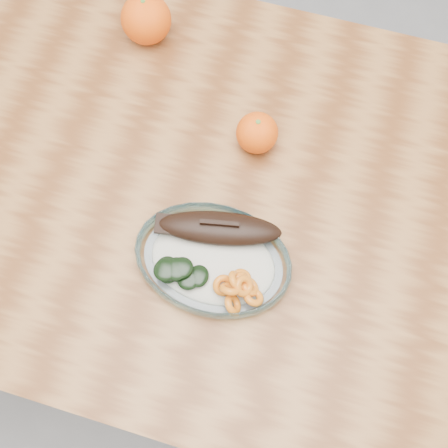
# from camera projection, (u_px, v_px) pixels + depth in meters

# --- Properties ---
(ground) EXTENTS (3.00, 3.00, 0.00)m
(ground) POSITION_uv_depth(u_px,v_px,m) (201.00, 293.00, 1.63)
(ground) COLOR slate
(ground) RESTS_ON ground
(dining_table) EXTENTS (1.20, 0.80, 0.75)m
(dining_table) POSITION_uv_depth(u_px,v_px,m) (188.00, 202.00, 1.03)
(dining_table) COLOR brown
(dining_table) RESTS_ON ground
(plated_meal) EXTENTS (0.44, 0.44, 0.08)m
(plated_meal) POSITION_uv_depth(u_px,v_px,m) (213.00, 258.00, 0.86)
(plated_meal) COLOR white
(plated_meal) RESTS_ON dining_table
(orange_left) EXTENTS (0.09, 0.09, 0.09)m
(orange_left) POSITION_uv_depth(u_px,v_px,m) (146.00, 19.00, 1.00)
(orange_left) COLOR #FF4205
(orange_left) RESTS_ON dining_table
(orange_right) EXTENTS (0.07, 0.07, 0.07)m
(orange_right) POSITION_uv_depth(u_px,v_px,m) (257.00, 133.00, 0.93)
(orange_right) COLOR #FF4205
(orange_right) RESTS_ON dining_table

